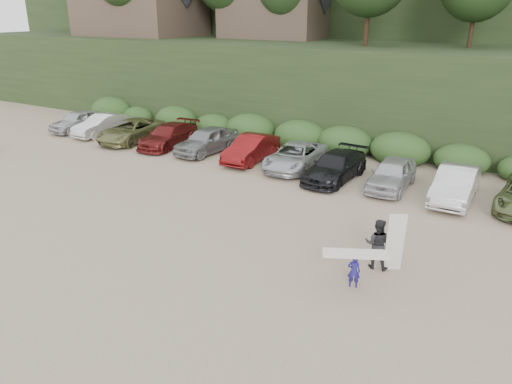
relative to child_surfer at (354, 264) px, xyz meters
The scene contains 4 objects.
ground 3.84m from the child_surfer, behind, with size 120.00×120.00×0.00m, color tan.
parked_cars 11.66m from the child_surfer, 121.57° to the left, with size 39.56×5.70×1.57m.
child_surfer is the anchor object (origin of this frame).
adult_surfer 1.63m from the child_surfer, 80.70° to the left, with size 1.36×0.79×2.10m.
Camera 1 is at (8.19, -13.35, 8.38)m, focal length 35.00 mm.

